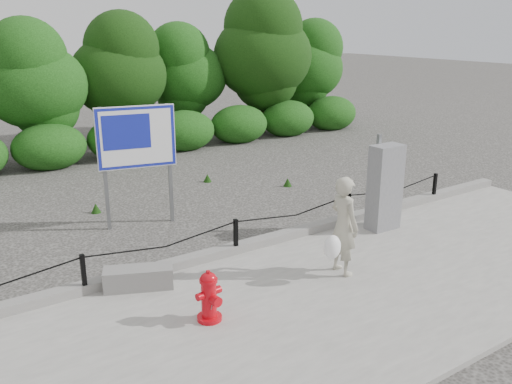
{
  "coord_description": "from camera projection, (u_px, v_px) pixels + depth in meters",
  "views": [
    {
      "loc": [
        -4.34,
        -7.02,
        3.74
      ],
      "look_at": [
        0.53,
        0.2,
        1.0
      ],
      "focal_mm": 38.0,
      "sensor_mm": 36.0,
      "label": 1
    }
  ],
  "objects": [
    {
      "name": "curb",
      "position": [
        234.0,
        248.0,
        8.98
      ],
      "size": [
        14.0,
        0.22,
        0.14
      ],
      "primitive_type": "cube",
      "color": "slate",
      "rests_on": "sidewalk"
    },
    {
      "name": "chain_barrier",
      "position": [
        236.0,
        232.0,
        8.85
      ],
      "size": [
        10.06,
        0.06,
        0.6
      ],
      "color": "black",
      "rests_on": "sidewalk"
    },
    {
      "name": "sidewalk",
      "position": [
        314.0,
        305.0,
        7.39
      ],
      "size": [
        14.0,
        4.0,
        0.08
      ],
      "primitive_type": "cube",
      "color": "gray",
      "rests_on": "ground"
    },
    {
      "name": "ground",
      "position": [
        236.0,
        258.0,
        8.99
      ],
      "size": [
        90.0,
        90.0,
        0.0
      ],
      "primitive_type": "plane",
      "color": "#2D2B28",
      "rests_on": "ground"
    },
    {
      "name": "utility_cabinet",
      "position": [
        385.0,
        187.0,
        9.83
      ],
      "size": [
        0.6,
        0.43,
        1.74
      ],
      "rotation": [
        0.0,
        0.0,
        -0.02
      ],
      "color": "gray",
      "rests_on": "sidewalk"
    },
    {
      "name": "concrete_block",
      "position": [
        139.0,
        278.0,
        7.76
      ],
      "size": [
        1.03,
        0.7,
        0.31
      ],
      "primitive_type": "cube",
      "rotation": [
        0.0,
        0.0,
        -0.41
      ],
      "color": "slate",
      "rests_on": "sidewalk"
    },
    {
      "name": "pedestrian",
      "position": [
        343.0,
        227.0,
        8.05
      ],
      "size": [
        0.68,
        0.57,
        1.52
      ],
      "rotation": [
        0.0,
        0.0,
        1.52
      ],
      "color": "#A3A08C",
      "rests_on": "sidewalk"
    },
    {
      "name": "advertising_sign",
      "position": [
        136.0,
        143.0,
        9.93
      ],
      "size": [
        1.42,
        0.4,
        2.3
      ],
      "rotation": [
        0.0,
        0.0,
        -0.21
      ],
      "color": "slate",
      "rests_on": "ground"
    },
    {
      "name": "treeline",
      "position": [
        91.0,
        69.0,
        15.63
      ],
      "size": [
        20.27,
        3.59,
        4.77
      ],
      "color": "black",
      "rests_on": "ground"
    },
    {
      "name": "fire_hydrant",
      "position": [
        209.0,
        297.0,
        6.87
      ],
      "size": [
        0.37,
        0.39,
        0.69
      ],
      "rotation": [
        0.0,
        0.0,
        0.13
      ],
      "color": "#BA0711",
      "rests_on": "sidewalk"
    }
  ]
}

